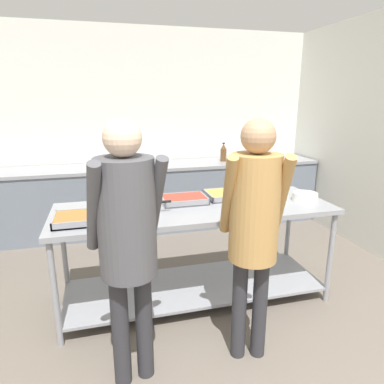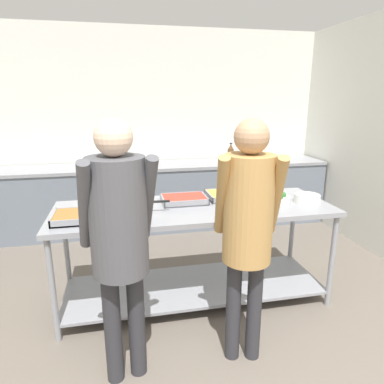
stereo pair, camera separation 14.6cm
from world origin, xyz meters
TOP-DOWN VIEW (x-y plane):
  - wall_rear at (0.00, 3.95)m, footprint 4.74×0.06m
  - back_counter at (0.00, 3.58)m, footprint 4.58×0.65m
  - serving_counter at (0.08, 1.75)m, footprint 2.32×0.79m
  - serving_tray_roast at (-0.82, 1.62)m, footprint 0.40×0.31m
  - sauce_pan at (-0.39, 1.67)m, footprint 0.38×0.24m
  - serving_tray_greens at (0.02, 1.89)m, footprint 0.39×0.29m
  - serving_tray_vegetables at (0.47, 1.93)m, footprint 0.44×0.31m
  - broccoli_bowl at (0.82, 1.71)m, footprint 0.20×0.20m
  - plate_stack at (1.07, 1.67)m, footprint 0.23×0.23m
  - guest_serving_left at (-0.53, 0.97)m, footprint 0.47×0.38m
  - guest_serving_right at (0.25, 0.98)m, footprint 0.46×0.39m
  - water_bottle at (0.99, 3.58)m, footprint 0.08×0.08m

SIDE VIEW (x-z plane):
  - back_counter at x=0.00m, z-range 0.00..0.89m
  - serving_counter at x=0.08m, z-range 0.15..1.02m
  - serving_tray_greens at x=0.02m, z-range 0.86..0.91m
  - serving_tray_roast at x=-0.82m, z-range 0.86..0.91m
  - serving_tray_vegetables at x=0.47m, z-range 0.86..0.91m
  - broccoli_bowl at x=0.82m, z-range 0.85..0.95m
  - plate_stack at x=1.07m, z-range 0.86..0.93m
  - sauce_pan at x=-0.39m, z-range 0.87..0.96m
  - water_bottle at x=0.99m, z-range 0.87..1.13m
  - guest_serving_right at x=0.25m, z-range 0.20..1.83m
  - guest_serving_left at x=-0.53m, z-range 0.20..1.84m
  - wall_rear at x=0.00m, z-range 0.00..2.65m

